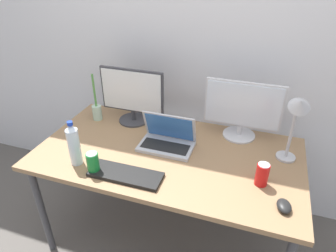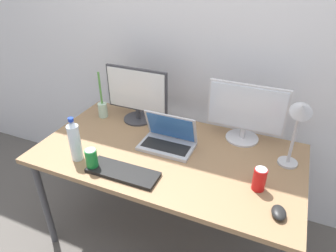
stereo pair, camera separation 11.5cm
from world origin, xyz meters
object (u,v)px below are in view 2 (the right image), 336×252
(laptop_silver, at_px, (168,139))
(desk_lamp, at_px, (298,122))
(work_desk, at_px, (168,160))
(soda_can_near_keyboard, at_px, (92,159))
(monitor_center, at_px, (246,112))
(mouse_by_keyboard, at_px, (279,213))
(soda_can_by_laptop, at_px, (259,179))
(bamboo_vase, at_px, (103,108))
(keyboard_main, at_px, (123,172))
(water_bottle, at_px, (75,141))
(monitor_left, at_px, (137,94))

(laptop_silver, bearing_deg, desk_lamp, 4.97)
(work_desk, bearing_deg, soda_can_near_keyboard, -135.75)
(monitor_center, height_order, mouse_by_keyboard, monitor_center)
(laptop_silver, bearing_deg, soda_can_by_laptop, -17.03)
(soda_can_by_laptop, distance_m, desk_lamp, 0.35)
(laptop_silver, bearing_deg, monitor_center, 32.68)
(soda_can_near_keyboard, relative_size, bamboo_vase, 0.37)
(work_desk, xyz_separation_m, keyboard_main, (-0.14, -0.28, 0.07))
(monitor_center, relative_size, water_bottle, 1.76)
(keyboard_main, height_order, water_bottle, water_bottle)
(work_desk, height_order, mouse_by_keyboard, mouse_by_keyboard)
(keyboard_main, bearing_deg, monitor_left, 109.72)
(water_bottle, xyz_separation_m, desk_lamp, (1.12, 0.39, 0.17))
(monitor_center, distance_m, laptop_silver, 0.50)
(desk_lamp, bearing_deg, bamboo_vase, 175.51)
(keyboard_main, relative_size, soda_can_near_keyboard, 3.16)
(laptop_silver, relative_size, keyboard_main, 0.82)
(monitor_center, height_order, keyboard_main, monitor_center)
(laptop_silver, height_order, desk_lamp, desk_lamp)
(monitor_left, relative_size, bamboo_vase, 1.32)
(monitor_left, height_order, desk_lamp, desk_lamp)
(keyboard_main, height_order, soda_can_by_laptop, soda_can_by_laptop)
(monitor_center, relative_size, keyboard_main, 1.19)
(work_desk, distance_m, monitor_center, 0.56)
(monitor_left, relative_size, desk_lamp, 1.03)
(laptop_silver, relative_size, bamboo_vase, 0.97)
(work_desk, height_order, laptop_silver, laptop_silver)
(soda_can_near_keyboard, bearing_deg, laptop_silver, 51.56)
(laptop_silver, height_order, mouse_by_keyboard, laptop_silver)
(keyboard_main, height_order, bamboo_vase, bamboo_vase)
(keyboard_main, bearing_deg, soda_can_near_keyboard, -172.12)
(monitor_center, distance_m, soda_can_near_keyboard, 0.95)
(keyboard_main, height_order, desk_lamp, desk_lamp)
(mouse_by_keyboard, relative_size, soda_can_near_keyboard, 0.76)
(work_desk, distance_m, monitor_left, 0.52)
(laptop_silver, relative_size, soda_can_by_laptop, 2.60)
(laptop_silver, bearing_deg, bamboo_vase, 164.58)
(monitor_left, distance_m, soda_can_near_keyboard, 0.61)
(monitor_left, xyz_separation_m, soda_can_near_keyboard, (0.03, -0.59, -0.14))
(work_desk, relative_size, soda_can_near_keyboard, 12.45)
(monitor_center, xyz_separation_m, desk_lamp, (0.29, -0.20, 0.10))
(soda_can_near_keyboard, xyz_separation_m, soda_can_by_laptop, (0.86, 0.20, 0.00))
(water_bottle, distance_m, soda_can_by_laptop, 1.01)
(mouse_by_keyboard, distance_m, soda_can_near_keyboard, 0.98)
(laptop_silver, distance_m, bamboo_vase, 0.60)
(soda_can_by_laptop, bearing_deg, bamboo_vase, 163.78)
(monitor_left, xyz_separation_m, keyboard_main, (0.21, -0.56, -0.19))
(water_bottle, bearing_deg, keyboard_main, -2.93)
(monitor_left, relative_size, soda_can_by_laptop, 3.55)
(monitor_left, distance_m, monitor_center, 0.73)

